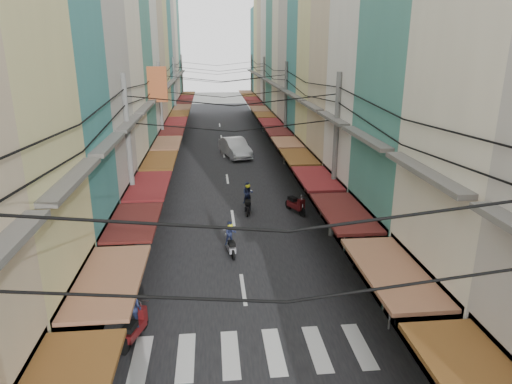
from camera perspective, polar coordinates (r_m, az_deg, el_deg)
ground at (r=20.49m, az=-2.03°, el=-9.32°), size 160.00×160.00×0.00m
road at (r=39.34m, az=-3.95°, el=4.05°), size 10.00×80.00×0.02m
sidewalk_left at (r=39.69m, az=-13.39°, el=3.76°), size 3.00×80.00×0.06m
sidewalk_right at (r=40.05m, az=5.41°, el=4.29°), size 3.00×80.00×0.06m
crosswalk at (r=15.39m, az=-0.47°, el=-19.43°), size 7.55×2.40×0.01m
building_row_left at (r=35.43m, az=-17.67°, el=17.73°), size 7.80×67.67×23.70m
building_row_right at (r=35.80m, az=9.33°, el=17.71°), size 7.80×68.98×22.59m
utility_poles at (r=33.35m, az=-3.90°, el=13.04°), size 10.20×66.13×8.20m
white_car at (r=40.46m, az=-2.60°, el=4.45°), size 6.15×3.55×2.04m
bicycle at (r=21.02m, az=13.82°, el=-9.12°), size 1.79×1.22×1.16m
moving_scooters at (r=22.03m, az=-3.22°, el=-5.75°), size 7.93×13.69×1.84m
parked_scooters at (r=17.36m, az=11.79°, el=-13.33°), size 13.02×12.52×1.01m
pedestrians at (r=22.35m, az=-12.00°, el=-4.32°), size 11.53×23.22×2.22m
market_umbrella at (r=19.34m, az=14.97°, el=-5.34°), size 2.08×2.08×2.19m
traffic_sign at (r=16.00m, az=16.82°, el=-9.85°), size 0.10×0.64×2.91m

